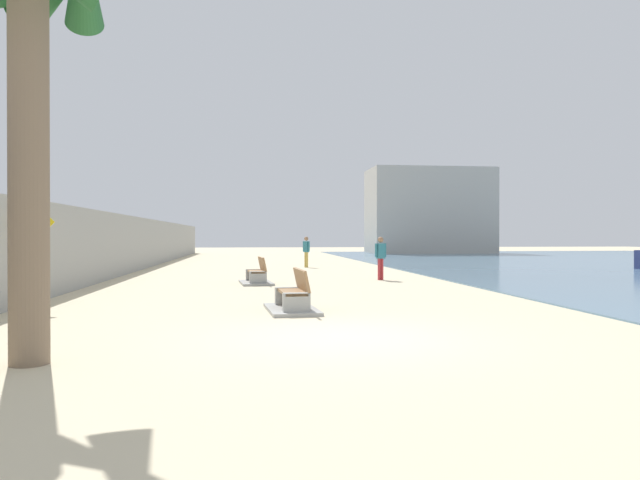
% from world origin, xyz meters
% --- Properties ---
extents(ground_plane, '(120.00, 120.00, 0.00)m').
position_xyz_m(ground_plane, '(0.00, 18.00, 0.00)').
color(ground_plane, beige).
extents(seawall, '(0.80, 64.00, 2.69)m').
position_xyz_m(seawall, '(-7.50, 18.00, 1.35)').
color(seawall, '#9E9E99').
rests_on(seawall, ground).
extents(palm_tree, '(2.60, 2.69, 6.12)m').
position_xyz_m(palm_tree, '(-4.54, -1.49, 4.34)').
color(palm_tree, '#7A6651').
rests_on(palm_tree, ground).
extents(bench_near, '(1.26, 2.18, 0.98)m').
position_xyz_m(bench_near, '(-0.58, 3.54, 0.23)').
color(bench_near, '#9E9E99').
rests_on(bench_near, ground).
extents(bench_far, '(1.30, 2.20, 0.98)m').
position_xyz_m(bench_far, '(-1.32, 11.33, 0.23)').
color(bench_far, '#9E9E99').
rests_on(bench_far, ground).
extents(person_walking, '(0.50, 0.29, 1.71)m').
position_xyz_m(person_walking, '(3.58, 12.57, 1.00)').
color(person_walking, '#B22D33').
rests_on(person_walking, ground).
extents(person_standing, '(0.35, 0.44, 1.71)m').
position_xyz_m(person_standing, '(1.54, 21.98, 1.00)').
color(person_standing, gold).
rests_on(person_standing, ground).
extents(pedestrian_sign, '(0.85, 0.08, 2.50)m').
position_xyz_m(pedestrian_sign, '(-6.63, 4.69, 1.56)').
color(pedestrian_sign, slate).
rests_on(pedestrian_sign, ground).
extents(harbor_building, '(12.00, 6.00, 8.40)m').
position_xyz_m(harbor_building, '(16.23, 46.00, 4.20)').
color(harbor_building, '#ADAAA3').
rests_on(harbor_building, ground).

